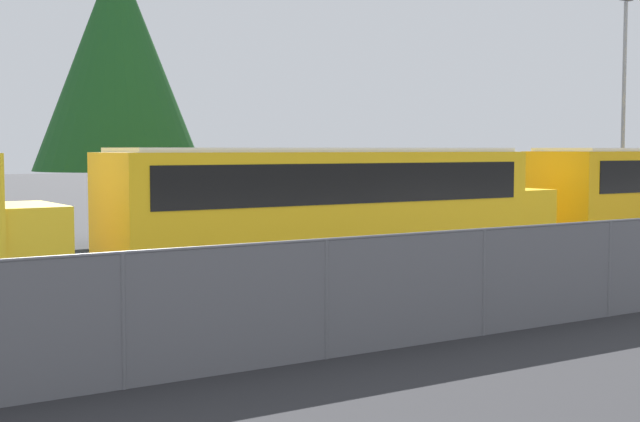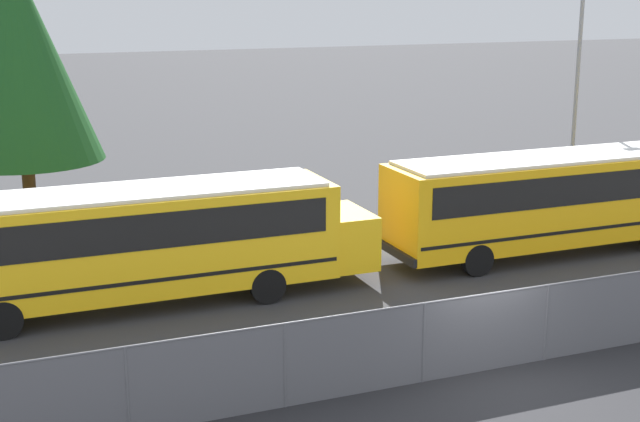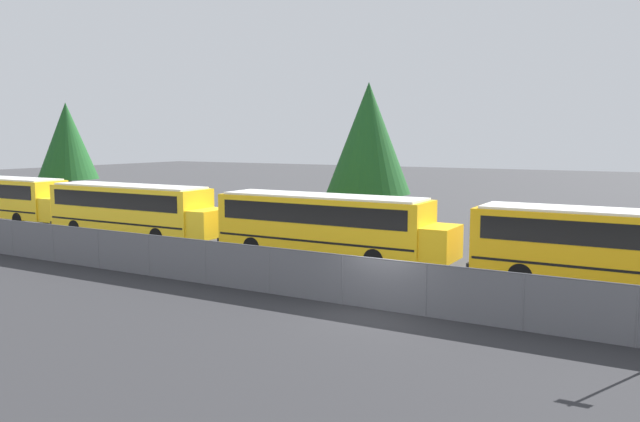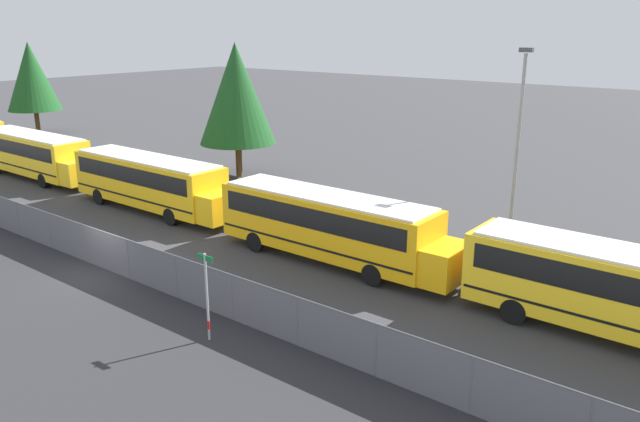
# 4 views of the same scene
# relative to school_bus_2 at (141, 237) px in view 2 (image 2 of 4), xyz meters

# --- Properties ---
(ground_plane) EXTENTS (200.00, 200.00, 0.00)m
(ground_plane) POSITION_rel_school_bus_2_xyz_m (6.00, -6.93, -1.83)
(ground_plane) COLOR #38383A
(fence) EXTENTS (88.70, 0.07, 1.77)m
(fence) POSITION_rel_school_bus_2_xyz_m (6.00, -6.94, -0.92)
(fence) COLOR #9EA0A5
(fence) RESTS_ON ground_plane
(school_bus_2) EXTENTS (11.97, 2.56, 3.08)m
(school_bus_2) POSITION_rel_school_bus_2_xyz_m (0.00, 0.00, 0.00)
(school_bus_2) COLOR yellow
(school_bus_2) RESTS_ON ground_plane
(school_bus_3) EXTENTS (11.97, 2.56, 3.08)m
(school_bus_3) POSITION_rel_school_bus_2_xyz_m (12.86, -0.10, 0.00)
(school_bus_3) COLOR #EDA80F
(school_bus_3) RESTS_ON ground_plane
(light_pole) EXTENTS (0.60, 0.24, 9.26)m
(light_pole) POSITION_rel_school_bus_2_xyz_m (18.48, 6.56, 3.20)
(light_pole) COLOR gray
(light_pole) RESTS_ON ground_plane
(tree_0) EXTENTS (5.21, 5.21, 9.15)m
(tree_0) POSITION_rel_school_bus_2_xyz_m (-2.08, 8.99, 3.93)
(tree_0) COLOR #51381E
(tree_0) RESTS_ON ground_plane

